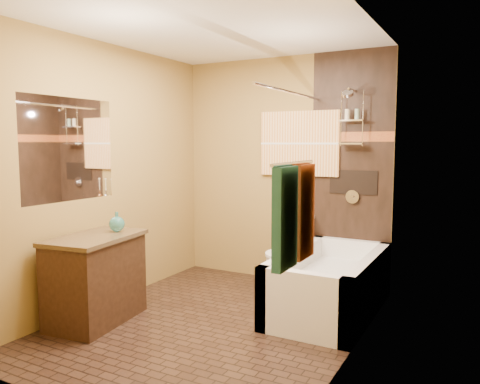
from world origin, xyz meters
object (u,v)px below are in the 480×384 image
Objects in this scene: bathtub at (330,288)px; toilet at (289,253)px; sunset_painting at (299,144)px; vanity at (96,278)px.

toilet reaches higher than bathtub.
sunset_painting is at bearing 129.61° from bathtub.
bathtub is (0.60, -0.73, -1.33)m from sunset_painting.
sunset_painting is 0.98× the size of vanity.
bathtub is 1.63× the size of vanity.
sunset_painting is at bearing 85.35° from toilet.
vanity is at bearing -128.77° from toilet.
sunset_painting reaches higher than toilet.
sunset_painting is 1.63m from bathtub.
sunset_painting is at bearing 52.23° from vanity.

